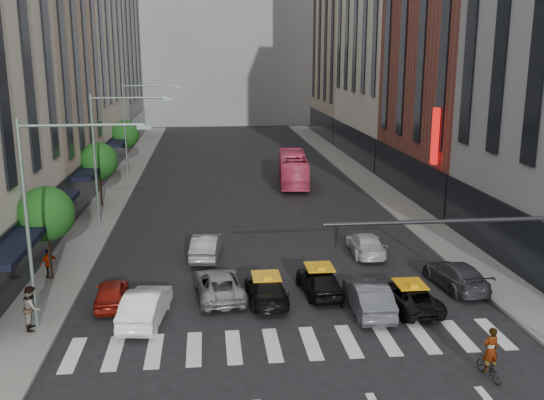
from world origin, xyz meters
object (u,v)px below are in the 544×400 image
object	(u,v)px
taxi_center	(319,281)
bus	(293,169)
streetlamp_mid	(108,143)
car_red	(112,293)
car_white_front	(146,305)
pedestrian_far	(49,263)
motorcycle	(489,368)
taxi_left	(266,289)
streetlamp_far	(135,118)
streetlamp_near	(48,197)
pedestrian_near	(32,308)

from	to	relation	value
taxi_center	bus	xyz separation A→B (m)	(2.44, 26.34, 0.73)
streetlamp_mid	car_red	bearing A→B (deg)	-82.13
car_white_front	pedestrian_far	size ratio (longest dim) A/B	2.94
motorcycle	pedestrian_far	distance (m)	22.16
taxi_left	motorcycle	bearing A→B (deg)	130.67
streetlamp_far	taxi_left	size ratio (longest dim) A/B	2.04
streetlamp_far	taxi_center	distance (m)	32.08
car_red	streetlamp_far	bearing A→B (deg)	-89.75
taxi_left	motorcycle	world-z (taller)	taxi_left
car_red	taxi_left	xyz separation A→B (m)	(7.35, -0.32, 0.02)
streetlamp_near	taxi_left	size ratio (longest dim) A/B	2.04
car_red	taxi_center	size ratio (longest dim) A/B	0.89
streetlamp_mid	streetlamp_far	world-z (taller)	same
streetlamp_far	car_white_front	size ratio (longest dim) A/B	1.97
streetlamp_far	pedestrian_far	bearing A→B (deg)	-94.15
streetlamp_near	taxi_left	distance (m)	10.82
taxi_center	motorcycle	distance (m)	9.85
taxi_left	streetlamp_mid	bearing A→B (deg)	-58.95
streetlamp_far	motorcycle	world-z (taller)	streetlamp_far
pedestrian_near	bus	bearing A→B (deg)	-35.87
streetlamp_near	streetlamp_far	world-z (taller)	same
streetlamp_far	taxi_left	world-z (taller)	streetlamp_far
streetlamp_mid	car_white_front	distance (m)	16.84
streetlamp_far	pedestrian_near	xyz separation A→B (m)	(-1.05, -32.18, -4.79)
streetlamp_far	pedestrian_near	bearing A→B (deg)	-91.88
streetlamp_near	streetlamp_far	bearing A→B (deg)	90.00
bus	taxi_left	bearing A→B (deg)	85.02
taxi_left	pedestrian_near	xyz separation A→B (m)	(-10.29, -2.22, 0.48)
taxi_center	pedestrian_far	distance (m)	14.25
car_white_front	motorcycle	bearing A→B (deg)	161.72
car_white_front	motorcycle	size ratio (longest dim) A/B	3.01
streetlamp_near	car_white_front	bearing A→B (deg)	6.09
streetlamp_mid	motorcycle	xyz separation A→B (m)	(16.70, -21.94, -5.51)
pedestrian_near	pedestrian_far	size ratio (longest dim) A/B	1.25
bus	pedestrian_near	bearing A→B (deg)	67.96
streetlamp_far	streetlamp_mid	bearing A→B (deg)	-90.00
streetlamp_near	pedestrian_far	bearing A→B (deg)	106.98
streetlamp_near	taxi_center	distance (m)	13.30
streetlamp_near	bus	bearing A→B (deg)	63.64
streetlamp_near	bus	world-z (taller)	streetlamp_near
streetlamp_near	taxi_center	bearing A→B (deg)	12.67
taxi_left	bus	world-z (taller)	bus
car_white_front	taxi_center	xyz separation A→B (m)	(8.28, 2.29, -0.05)
streetlamp_mid	pedestrian_far	xyz separation A→B (m)	(-1.88, -9.86, -4.98)
pedestrian_near	pedestrian_far	xyz separation A→B (m)	(-0.82, 6.32, -0.19)
pedestrian_far	streetlamp_far	bearing A→B (deg)	-130.19
taxi_left	pedestrian_near	world-z (taller)	pedestrian_near
taxi_center	bus	size ratio (longest dim) A/B	0.40
streetlamp_mid	streetlamp_near	bearing A→B (deg)	-90.00
streetlamp_mid	streetlamp_far	bearing A→B (deg)	90.00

